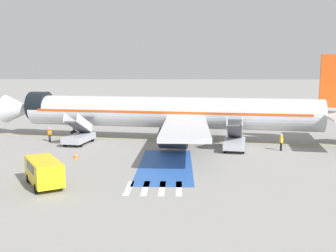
% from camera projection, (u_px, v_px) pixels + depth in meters
% --- Properties ---
extents(ground_plane, '(600.00, 600.00, 0.00)m').
position_uv_depth(ground_plane, '(164.00, 141.00, 46.98)').
color(ground_plane, gray).
extents(apron_leadline_yellow, '(77.98, 13.13, 0.01)m').
position_uv_depth(apron_leadline_yellow, '(169.00, 140.00, 47.29)').
color(apron_leadline_yellow, gold).
rests_on(apron_leadline_yellow, ground_plane).
extents(apron_stand_patch_blue, '(4.69, 13.07, 0.01)m').
position_uv_depth(apron_stand_patch_blue, '(165.00, 165.00, 34.81)').
color(apron_stand_patch_blue, '#2856A8').
rests_on(apron_stand_patch_blue, ground_plane).
extents(apron_walkway_bar_0, '(0.44, 3.60, 0.01)m').
position_uv_depth(apron_walkway_bar_0, '(129.00, 188.00, 28.15)').
color(apron_walkway_bar_0, silver).
rests_on(apron_walkway_bar_0, ground_plane).
extents(apron_walkway_bar_1, '(0.44, 3.60, 0.01)m').
position_uv_depth(apron_walkway_bar_1, '(145.00, 188.00, 28.12)').
color(apron_walkway_bar_1, silver).
rests_on(apron_walkway_bar_1, ground_plane).
extents(apron_walkway_bar_2, '(0.44, 3.60, 0.01)m').
position_uv_depth(apron_walkway_bar_2, '(162.00, 188.00, 28.08)').
color(apron_walkway_bar_2, silver).
rests_on(apron_walkway_bar_2, ground_plane).
extents(apron_walkway_bar_3, '(0.44, 3.60, 0.01)m').
position_uv_depth(apron_walkway_bar_3, '(179.00, 188.00, 28.05)').
color(apron_walkway_bar_3, silver).
rests_on(apron_walkway_bar_3, ground_plane).
extents(airliner, '(44.52, 31.33, 10.06)m').
position_uv_depth(airliner, '(174.00, 113.00, 46.70)').
color(airliner, silver).
rests_on(airliner, ground_plane).
extents(boarding_stairs_forward, '(2.96, 5.47, 3.73)m').
position_uv_depth(boarding_stairs_forward, '(79.00, 136.00, 44.74)').
color(boarding_stairs_forward, '#ADB2BA').
rests_on(boarding_stairs_forward, ground_plane).
extents(boarding_stairs_aft, '(2.96, 5.47, 3.81)m').
position_uv_depth(boarding_stairs_aft, '(235.00, 141.00, 41.40)').
color(boarding_stairs_aft, '#ADB2BA').
rests_on(boarding_stairs_aft, ground_plane).
extents(fuel_tanker, '(3.37, 10.26, 3.50)m').
position_uv_depth(fuel_tanker, '(215.00, 110.00, 65.05)').
color(fuel_tanker, '#38383D').
rests_on(fuel_tanker, ground_plane).
extents(service_van_0, '(4.04, 4.99, 1.93)m').
position_uv_depth(service_van_0, '(44.00, 170.00, 28.55)').
color(service_van_0, yellow).
rests_on(service_van_0, ground_plane).
extents(ground_crew_0, '(0.46, 0.48, 1.67)m').
position_uv_depth(ground_crew_0, '(50.00, 133.00, 46.27)').
color(ground_crew_0, '#2D2D33').
rests_on(ground_crew_0, ground_plane).
extents(ground_crew_1, '(0.29, 0.46, 1.73)m').
position_uv_depth(ground_crew_1, '(281.00, 141.00, 41.01)').
color(ground_crew_1, black).
rests_on(ground_crew_1, ground_plane).
extents(traffic_cone_0, '(0.50, 0.50, 0.55)m').
position_uv_depth(traffic_cone_0, '(76.00, 155.00, 37.66)').
color(traffic_cone_0, orange).
rests_on(traffic_cone_0, ground_plane).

